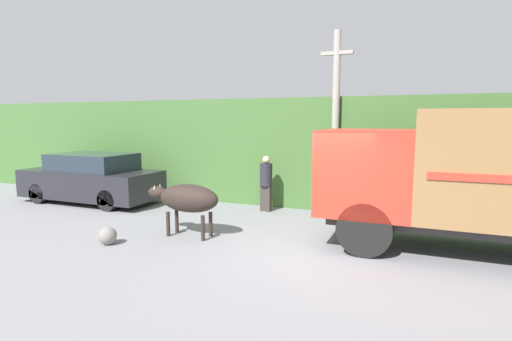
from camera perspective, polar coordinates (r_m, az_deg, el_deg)
name	(u,v)px	position (r m, az deg, el deg)	size (l,w,h in m)	color
ground_plane	(312,249)	(8.83, 7.98, -11.02)	(60.00, 60.00, 0.00)	gray
hillside_embankment	(360,148)	(15.12, 14.61, 3.06)	(32.00, 6.39, 3.43)	#426B33
building_backdrop	(249,160)	(14.57, -0.96, 1.53)	(6.70, 2.70, 2.59)	#C6B793
cargo_truck	(491,174)	(9.22, 30.53, -0.45)	(6.54, 2.33, 2.96)	#2D2D2D
brown_cow	(187,199)	(9.59, -9.83, -3.97)	(1.90, 0.67, 1.25)	#2D231E
parked_suv	(91,179)	(14.47, -22.50, -1.10)	(4.74, 1.90, 1.65)	#232328
pedestrian_on_hill	(266,181)	(12.06, 1.45, -1.55)	(0.39, 0.39, 1.68)	#38332D
utility_pole	(335,120)	(11.83, 11.29, 7.10)	(0.90, 0.21, 5.27)	#9E998E
roadside_rock	(108,236)	(9.57, -20.42, -8.73)	(0.40, 0.40, 0.40)	gray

